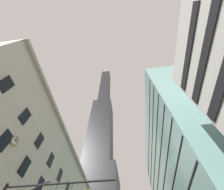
% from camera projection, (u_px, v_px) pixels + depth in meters
% --- Properties ---
extents(dark_skyscraper, '(25.49, 25.49, 223.36)m').
position_uv_depth(dark_skyscraper, '(100.00, 146.00, 99.18)').
color(dark_skyscraper, black).
rests_on(dark_skyscraper, ground).
extents(glass_office_midrise, '(16.51, 48.66, 42.98)m').
position_uv_depth(glass_office_midrise, '(193.00, 179.00, 36.26)').
color(glass_office_midrise, gray).
rests_on(glass_office_midrise, ground).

